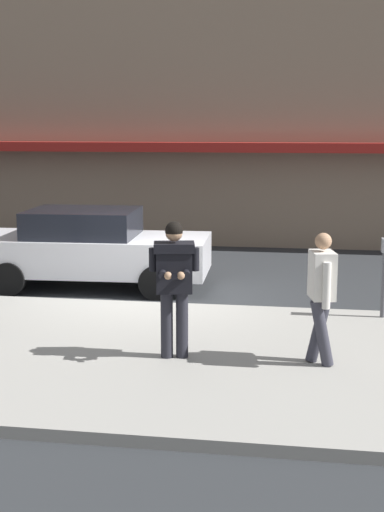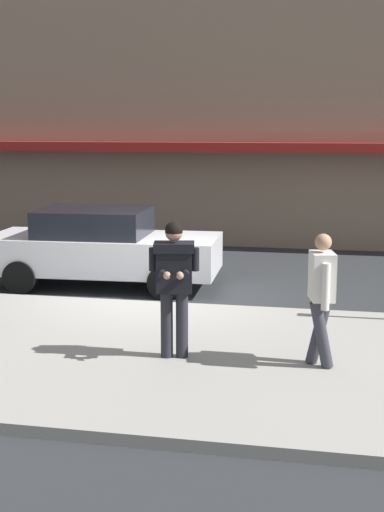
% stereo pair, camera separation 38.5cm
% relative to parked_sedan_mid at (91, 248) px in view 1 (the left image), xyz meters
% --- Properties ---
extents(ground_plane, '(80.00, 80.00, 0.00)m').
position_rel_parked_sedan_mid_xyz_m(ground_plane, '(1.44, -1.32, -0.79)').
color(ground_plane, '#2B2D30').
extents(sidewalk, '(32.00, 5.30, 0.14)m').
position_rel_parked_sedan_mid_xyz_m(sidewalk, '(2.44, -4.17, -0.72)').
color(sidewalk, '#99968E').
rests_on(sidewalk, ground).
extents(curb_paint_line, '(28.00, 0.12, 0.01)m').
position_rel_parked_sedan_mid_xyz_m(curb_paint_line, '(2.44, -1.27, -0.79)').
color(curb_paint_line, silver).
rests_on(curb_paint_line, ground).
extents(storefront_facade, '(28.00, 4.70, 11.26)m').
position_rel_parked_sedan_mid_xyz_m(storefront_facade, '(2.44, 7.17, 4.83)').
color(storefront_facade, '#84705B').
rests_on(storefront_facade, ground).
extents(parked_sedan_mid, '(4.57, 2.08, 1.54)m').
position_rel_parked_sedan_mid_xyz_m(parked_sedan_mid, '(0.00, 0.00, 0.00)').
color(parked_sedan_mid, silver).
rests_on(parked_sedan_mid, ground).
extents(man_texting_on_phone, '(0.64, 0.63, 1.81)m').
position_rel_parked_sedan_mid_xyz_m(man_texting_on_phone, '(2.47, -4.40, 0.46)').
color(man_texting_on_phone, '#23232B').
rests_on(man_texting_on_phone, sidewalk).
extents(pedestrian_in_light_coat, '(0.39, 0.59, 1.70)m').
position_rel_parked_sedan_mid_xyz_m(pedestrian_in_light_coat, '(4.35, -4.35, 0.32)').
color(pedestrian_in_light_coat, '#33333D').
rests_on(pedestrian_in_light_coat, sidewalk).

